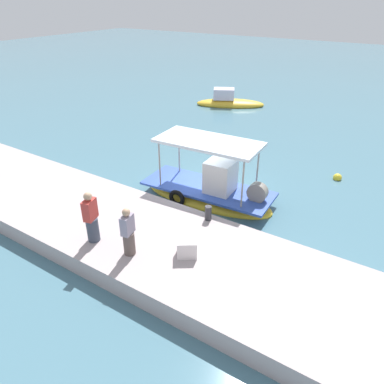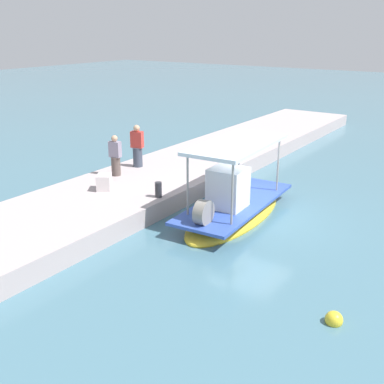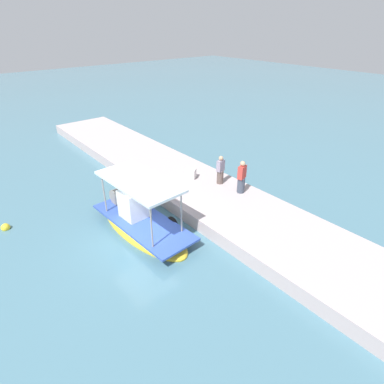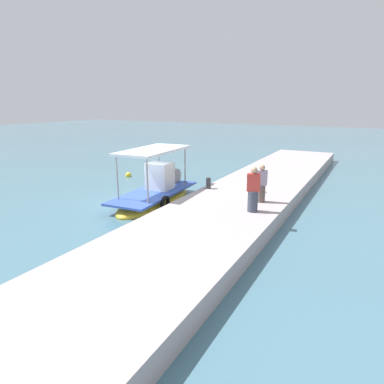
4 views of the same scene
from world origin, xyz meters
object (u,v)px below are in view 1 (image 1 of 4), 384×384
object	(u,v)px
main_fishing_boat	(209,190)
fisherman_by_crate	(91,219)
fisherman_near_bollard	(128,234)
mooring_bollard	(208,213)
marker_buoy	(337,178)
cargo_crate	(187,248)
moored_boat_near	(229,102)

from	to	relation	value
main_fishing_boat	fisherman_by_crate	bearing A→B (deg)	-102.96
fisherman_near_bollard	fisherman_by_crate	size ratio (longest dim) A/B	0.91
mooring_bollard	marker_buoy	size ratio (longest dim) A/B	1.34
main_fishing_boat	mooring_bollard	size ratio (longest dim) A/B	10.97
fisherman_by_crate	marker_buoy	size ratio (longest dim) A/B	4.41
fisherman_near_bollard	fisherman_by_crate	world-z (taller)	fisherman_by_crate
fisherman_near_bollard	cargo_crate	size ratio (longest dim) A/B	2.67
fisherman_by_crate	cargo_crate	distance (m)	3.22
fisherman_by_crate	mooring_bollard	world-z (taller)	fisherman_by_crate
fisherman_by_crate	moored_boat_near	world-z (taller)	fisherman_by_crate
cargo_crate	main_fishing_boat	bearing A→B (deg)	111.95
main_fishing_boat	moored_boat_near	world-z (taller)	main_fishing_boat
mooring_bollard	main_fishing_boat	bearing A→B (deg)	119.29
fisherman_by_crate	mooring_bollard	size ratio (longest dim) A/B	3.29
main_fishing_boat	mooring_bollard	distance (m)	2.67
fisherman_by_crate	mooring_bollard	xyz separation A→B (m)	(2.52, 3.11, -0.54)
fisherman_by_crate	marker_buoy	bearing A→B (deg)	62.52
main_fishing_boat	mooring_bollard	bearing A→B (deg)	-60.71
fisherman_by_crate	fisherman_near_bollard	bearing A→B (deg)	4.46
fisherman_near_bollard	moored_boat_near	distance (m)	19.94
main_fishing_boat	fisherman_near_bollard	bearing A→B (deg)	-87.65
cargo_crate	mooring_bollard	bearing A→B (deg)	103.08
fisherman_near_bollard	cargo_crate	distance (m)	1.84
fisherman_near_bollard	moored_boat_near	size ratio (longest dim) A/B	0.30
main_fishing_boat	mooring_bollard	world-z (taller)	main_fishing_boat
fisherman_by_crate	cargo_crate	size ratio (longest dim) A/B	2.93
cargo_crate	marker_buoy	bearing A→B (deg)	75.77
fisherman_near_bollard	mooring_bollard	size ratio (longest dim) A/B	3.00
fisherman_by_crate	moored_boat_near	size ratio (longest dim) A/B	0.33
mooring_bollard	moored_boat_near	world-z (taller)	moored_boat_near
main_fishing_boat	moored_boat_near	xyz separation A→B (m)	(-6.21, 13.56, -0.18)
fisherman_near_bollard	marker_buoy	bearing A→B (deg)	69.00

